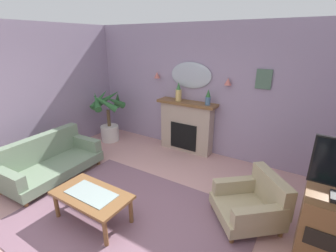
# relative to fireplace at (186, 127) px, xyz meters

# --- Properties ---
(floor) EXTENTS (6.92, 6.80, 0.10)m
(floor) POSITION_rel_fireplace_xyz_m (0.45, -2.73, -0.62)
(floor) COLOR #C6938E
(floor) RESTS_ON ground
(wall_back) EXTENTS (6.92, 0.10, 2.78)m
(wall_back) POSITION_rel_fireplace_xyz_m (0.45, 0.22, 0.82)
(wall_back) COLOR #9E8CA8
(wall_back) RESTS_ON ground
(patterned_rug) EXTENTS (3.20, 2.40, 0.01)m
(patterned_rug) POSITION_rel_fireplace_xyz_m (0.45, -2.53, -0.56)
(patterned_rug) COLOR #7F5B6B
(patterned_rug) RESTS_ON ground
(fireplace) EXTENTS (1.36, 0.36, 1.16)m
(fireplace) POSITION_rel_fireplace_xyz_m (0.00, 0.00, 0.00)
(fireplace) COLOR tan
(fireplace) RESTS_ON ground
(mantel_vase_centre) EXTENTS (0.13, 0.13, 0.41)m
(mantel_vase_centre) POSITION_rel_fireplace_xyz_m (-0.20, -0.03, 0.77)
(mantel_vase_centre) COLOR tan
(mantel_vase_centre) RESTS_ON fireplace
(mantel_vase_left) EXTENTS (0.11, 0.11, 0.33)m
(mantel_vase_left) POSITION_rel_fireplace_xyz_m (0.50, -0.03, 0.75)
(mantel_vase_left) COLOR #4C7093
(mantel_vase_left) RESTS_ON fireplace
(wall_mirror) EXTENTS (0.96, 0.06, 0.56)m
(wall_mirror) POSITION_rel_fireplace_xyz_m (-0.00, 0.14, 1.14)
(wall_mirror) COLOR #B2BCC6
(wall_sconce_left) EXTENTS (0.14, 0.14, 0.14)m
(wall_sconce_left) POSITION_rel_fireplace_xyz_m (-0.85, 0.09, 1.09)
(wall_sconce_left) COLOR #D17066
(wall_sconce_right) EXTENTS (0.14, 0.14, 0.14)m
(wall_sconce_right) POSITION_rel_fireplace_xyz_m (0.85, 0.09, 1.09)
(wall_sconce_right) COLOR #D17066
(framed_picture) EXTENTS (0.28, 0.03, 0.36)m
(framed_picture) POSITION_rel_fireplace_xyz_m (1.50, 0.15, 1.18)
(framed_picture) COLOR #4C6B56
(coffee_table) EXTENTS (1.10, 0.60, 0.45)m
(coffee_table) POSITION_rel_fireplace_xyz_m (-0.01, -2.75, -0.19)
(coffee_table) COLOR brown
(coffee_table) RESTS_ON ground
(floral_couch) EXTENTS (0.94, 1.75, 0.76)m
(floral_couch) POSITION_rel_fireplace_xyz_m (-1.62, -2.37, -0.25)
(floral_couch) COLOR gray
(floral_couch) RESTS_ON ground
(armchair_beside_couch) EXTENTS (1.14, 1.14, 0.71)m
(armchair_beside_couch) POSITION_rel_fireplace_xyz_m (1.89, -1.57, -0.27)
(armchair_beside_couch) COLOR tan
(armchair_beside_couch) RESTS_ON ground
(potted_plant_corner_palm) EXTENTS (0.89, 0.91, 1.33)m
(potted_plant_corner_palm) POSITION_rel_fireplace_xyz_m (-1.91, -0.53, 0.12)
(potted_plant_corner_palm) COLOR silver
(potted_plant_corner_palm) RESTS_ON ground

